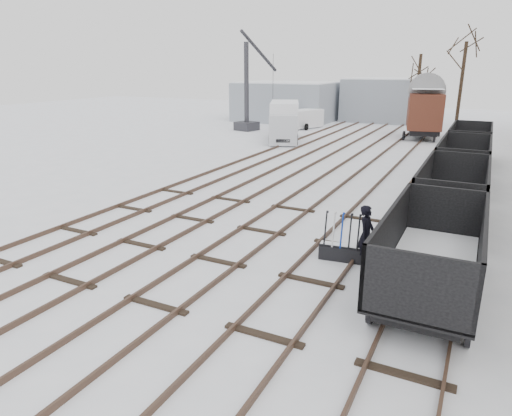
{
  "coord_description": "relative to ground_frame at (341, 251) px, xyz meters",
  "views": [
    {
      "loc": [
        6.79,
        -10.92,
        5.73
      ],
      "look_at": [
        0.27,
        2.04,
        1.2
      ],
      "focal_mm": 32.0,
      "sensor_mm": 36.0,
      "label": 1
    }
  ],
  "objects": [
    {
      "name": "ground_frame",
      "position": [
        0.0,
        0.0,
        0.0
      ],
      "size": [
        1.34,
        0.57,
        1.49
      ],
      "rotation": [
        0.0,
        0.0,
        0.12
      ],
      "color": "black",
      "rests_on": "ground"
    },
    {
      "name": "tree_far_left",
      "position": [
        -3.06,
        35.57,
        3.13
      ],
      "size": [
        0.3,
        0.3,
        6.84
      ],
      "primitive_type": "cylinder",
      "color": "black",
      "rests_on": "ground"
    },
    {
      "name": "freight_wagon_c",
      "position": [
        2.71,
        11.41,
        0.6
      ],
      "size": [
        2.26,
        5.65,
        2.31
      ],
      "color": "black",
      "rests_on": "ground"
    },
    {
      "name": "lorry",
      "position": [
        -10.96,
        20.89,
        1.27
      ],
      "size": [
        3.75,
        6.94,
        3.01
      ],
      "rotation": [
        0.0,
        0.0,
        0.39
      ],
      "color": "black",
      "rests_on": "ground"
    },
    {
      "name": "freight_wagon_a",
      "position": [
        2.71,
        -1.39,
        0.6
      ],
      "size": [
        2.26,
        5.65,
        2.31
      ],
      "color": "black",
      "rests_on": "ground"
    },
    {
      "name": "tree_far_right",
      "position": [
        0.99,
        32.35,
        3.59
      ],
      "size": [
        0.3,
        0.3,
        7.74
      ],
      "primitive_type": "cylinder",
      "color": "black",
      "rests_on": "ground"
    },
    {
      "name": "ground",
      "position": [
        -3.29,
        -1.85,
        -0.28
      ],
      "size": [
        120.0,
        120.0,
        0.0
      ],
      "primitive_type": "plane",
      "color": "white",
      "rests_on": "ground"
    },
    {
      "name": "freight_wagon_b",
      "position": [
        2.71,
        5.01,
        0.6
      ],
      "size": [
        2.26,
        5.65,
        2.31
      ],
      "color": "black",
      "rests_on": "ground"
    },
    {
      "name": "freight_wagon_d",
      "position": [
        2.71,
        17.81,
        0.6
      ],
      "size": [
        2.26,
        5.65,
        2.31
      ],
      "color": "black",
      "rests_on": "ground"
    },
    {
      "name": "shed_left",
      "position": [
        -16.29,
        34.15,
        1.76
      ],
      "size": [
        10.0,
        8.0,
        4.1
      ],
      "color": "gray",
      "rests_on": "ground"
    },
    {
      "name": "panel_van",
      "position": [
        -12.27,
        28.66,
        0.63
      ],
      "size": [
        3.1,
        4.33,
        1.75
      ],
      "rotation": [
        0.0,
        0.0,
        -0.39
      ],
      "color": "white",
      "rests_on": "ground"
    },
    {
      "name": "shed_right",
      "position": [
        -7.29,
        38.15,
        1.96
      ],
      "size": [
        7.0,
        6.0,
        4.5
      ],
      "color": "gray",
      "rests_on": "ground"
    },
    {
      "name": "tracks",
      "position": [
        -3.29,
        11.83,
        -0.21
      ],
      "size": [
        13.9,
        52.0,
        0.16
      ],
      "color": "black",
      "rests_on": "ground"
    },
    {
      "name": "worker",
      "position": [
        0.71,
        0.1,
        0.63
      ],
      "size": [
        0.51,
        0.71,
        1.82
      ],
      "primitive_type": "imported",
      "rotation": [
        0.0,
        0.0,
        1.45
      ],
      "color": "black",
      "rests_on": "ground"
    },
    {
      "name": "box_van_wagon",
      "position": [
        -1.2,
        27.09,
        2.08
      ],
      "size": [
        3.68,
        5.72,
        4.06
      ],
      "rotation": [
        0.0,
        0.0,
        0.17
      ],
      "color": "black",
      "rests_on": "ground"
    },
    {
      "name": "crane",
      "position": [
        -16.46,
        25.2,
        2.03
      ],
      "size": [
        2.14,
        5.24,
        8.78
      ],
      "rotation": [
        0.0,
        0.0,
        -0.26
      ],
      "color": "#2C2C31",
      "rests_on": "ground"
    }
  ]
}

